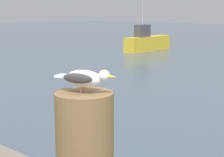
% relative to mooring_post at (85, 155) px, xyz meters
% --- Properties ---
extents(mooring_post, '(0.35, 0.35, 0.78)m').
position_rel_mooring_post_xyz_m(mooring_post, '(0.00, 0.00, 0.00)').
color(mooring_post, brown).
rests_on(mooring_post, harbor_quay).
extents(seagull, '(0.39, 0.20, 0.14)m').
position_rel_mooring_post_xyz_m(seagull, '(0.01, 0.00, 0.48)').
color(seagull, tan).
rests_on(seagull, mooring_post).
extents(boat_yellow, '(0.87, 4.25, 3.74)m').
position_rel_mooring_post_xyz_m(boat_yellow, '(-12.35, 17.70, -1.14)').
color(boat_yellow, yellow).
rests_on(boat_yellow, ground_plane).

